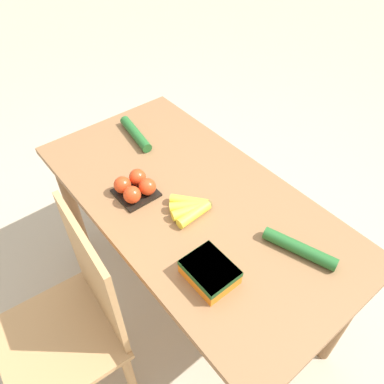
{
  "coord_description": "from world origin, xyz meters",
  "views": [
    {
      "loc": [
        -0.78,
        0.64,
        1.79
      ],
      "look_at": [
        0.0,
        0.0,
        0.78
      ],
      "focal_mm": 35.0,
      "sensor_mm": 36.0,
      "label": 1
    }
  ],
  "objects_px": {
    "chair": "(74,324)",
    "cucumber_near": "(136,134)",
    "tomato_pack": "(135,187)",
    "carrot_bag": "(210,271)",
    "banana_bunch": "(191,208)",
    "cucumber_far": "(299,248)"
  },
  "relations": [
    {
      "from": "carrot_bag",
      "to": "cucumber_far",
      "type": "xyz_separation_m",
      "value": [
        -0.12,
        -0.3,
        -0.01
      ]
    },
    {
      "from": "cucumber_near",
      "to": "cucumber_far",
      "type": "bearing_deg",
      "value": -175.32
    },
    {
      "from": "chair",
      "to": "cucumber_near",
      "type": "bearing_deg",
      "value": 133.21
    },
    {
      "from": "chair",
      "to": "carrot_bag",
      "type": "bearing_deg",
      "value": 59.96
    },
    {
      "from": "tomato_pack",
      "to": "carrot_bag",
      "type": "bearing_deg",
      "value": 177.03
    },
    {
      "from": "cucumber_near",
      "to": "banana_bunch",
      "type": "bearing_deg",
      "value": 170.04
    },
    {
      "from": "carrot_bag",
      "to": "cucumber_near",
      "type": "xyz_separation_m",
      "value": [
        0.77,
        -0.22,
        -0.01
      ]
    },
    {
      "from": "cucumber_near",
      "to": "cucumber_far",
      "type": "distance_m",
      "value": 0.89
    },
    {
      "from": "tomato_pack",
      "to": "cucumber_near",
      "type": "height_order",
      "value": "tomato_pack"
    },
    {
      "from": "tomato_pack",
      "to": "cucumber_far",
      "type": "distance_m",
      "value": 0.64
    },
    {
      "from": "banana_bunch",
      "to": "carrot_bag",
      "type": "bearing_deg",
      "value": 152.56
    },
    {
      "from": "carrot_bag",
      "to": "cucumber_near",
      "type": "distance_m",
      "value": 0.8
    },
    {
      "from": "banana_bunch",
      "to": "cucumber_far",
      "type": "bearing_deg",
      "value": -156.38
    },
    {
      "from": "chair",
      "to": "cucumber_near",
      "type": "relative_size",
      "value": 3.69
    },
    {
      "from": "chair",
      "to": "banana_bunch",
      "type": "relative_size",
      "value": 5.88
    },
    {
      "from": "banana_bunch",
      "to": "tomato_pack",
      "type": "relative_size",
      "value": 1.09
    },
    {
      "from": "carrot_bag",
      "to": "tomato_pack",
      "type": "bearing_deg",
      "value": -2.97
    },
    {
      "from": "tomato_pack",
      "to": "cucumber_near",
      "type": "relative_size",
      "value": 0.57
    },
    {
      "from": "banana_bunch",
      "to": "carrot_bag",
      "type": "xyz_separation_m",
      "value": [
        -0.26,
        0.13,
        0.02
      ]
    },
    {
      "from": "chair",
      "to": "banana_bunch",
      "type": "distance_m",
      "value": 0.6
    },
    {
      "from": "chair",
      "to": "cucumber_far",
      "type": "distance_m",
      "value": 0.84
    },
    {
      "from": "tomato_pack",
      "to": "cucumber_far",
      "type": "relative_size",
      "value": 0.58
    }
  ]
}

